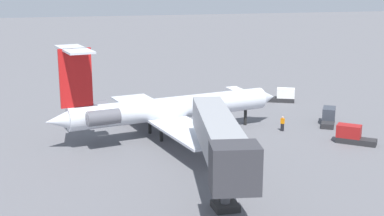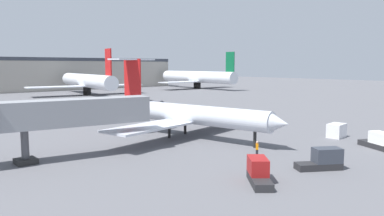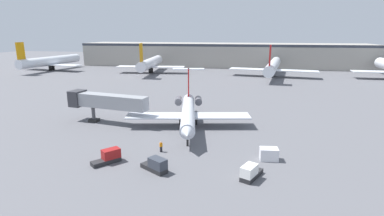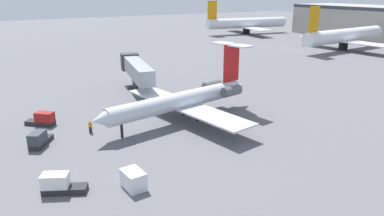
{
  "view_description": "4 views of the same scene",
  "coord_description": "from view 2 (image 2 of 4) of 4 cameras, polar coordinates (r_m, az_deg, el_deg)",
  "views": [
    {
      "loc": [
        -51.06,
        12.34,
        16.44
      ],
      "look_at": [
        3.03,
        -2.62,
        2.76
      ],
      "focal_mm": 49.24,
      "sensor_mm": 36.0,
      "label": 1
    },
    {
      "loc": [
        -27.92,
        -35.2,
        9.16
      ],
      "look_at": [
        2.73,
        -0.59,
        3.81
      ],
      "focal_mm": 34.78,
      "sensor_mm": 36.0,
      "label": 2
    },
    {
      "loc": [
        13.12,
        -53.34,
        17.72
      ],
      "look_at": [
        3.35,
        -0.45,
        3.98
      ],
      "focal_mm": 28.0,
      "sensor_mm": 36.0,
      "label": 3
    },
    {
      "loc": [
        45.77,
        -22.63,
        17.97
      ],
      "look_at": [
        4.51,
        0.68,
        2.37
      ],
      "focal_mm": 33.91,
      "sensor_mm": 36.0,
      "label": 4
    }
  ],
  "objects": [
    {
      "name": "ground_plane",
      "position": [
        45.86,
        -3.06,
        -4.99
      ],
      "size": [
        400.0,
        400.0,
        0.1
      ],
      "primitive_type": "cube",
      "color": "#5B5B60"
    },
    {
      "name": "regional_jet",
      "position": [
        47.41,
        -1.41,
        -0.69
      ],
      "size": [
        23.95,
        26.6,
        10.04
      ],
      "color": "silver",
      "rests_on": "ground_plane"
    },
    {
      "name": "jet_bridge",
      "position": [
        37.88,
        -20.58,
        -0.93
      ],
      "size": [
        17.21,
        5.87,
        6.15
      ],
      "color": "gray",
      "rests_on": "ground_plane"
    },
    {
      "name": "ground_crew_marshaller",
      "position": [
        37.54,
        9.94,
        -6.27
      ],
      "size": [
        0.48,
        0.45,
        1.69
      ],
      "color": "black",
      "rests_on": "ground_plane"
    },
    {
      "name": "baggage_tug_lead",
      "position": [
        45.85,
        26.7,
        -4.57
      ],
      "size": [
        2.99,
        4.21,
        1.9
      ],
      "color": "#262628",
      "rests_on": "ground_plane"
    },
    {
      "name": "baggage_tug_trailing",
      "position": [
        29.93,
        10.17,
        -9.65
      ],
      "size": [
        3.68,
        3.94,
        1.9
      ],
      "color": "#262628",
      "rests_on": "ground_plane"
    },
    {
      "name": "baggage_tug_spare",
      "position": [
        35.05,
        19.48,
        -7.51
      ],
      "size": [
        4.13,
        3.33,
        1.9
      ],
      "color": "#262628",
      "rests_on": "ground_plane"
    },
    {
      "name": "cargo_container_uld",
      "position": [
        50.7,
        21.28,
        -3.24
      ],
      "size": [
        2.67,
        1.93,
        1.76
      ],
      "color": "silver",
      "rests_on": "ground_plane"
    },
    {
      "name": "parked_airliner_centre",
      "position": [
        117.78,
        -15.81,
        4.0
      ],
      "size": [
        35.15,
        41.4,
        13.44
      ],
      "color": "silver",
      "rests_on": "ground_plane"
    },
    {
      "name": "parked_airliner_east_mid",
      "position": [
        145.29,
        0.84,
        4.76
      ],
      "size": [
        33.2,
        39.47,
        13.78
      ],
      "color": "silver",
      "rests_on": "ground_plane"
    }
  ]
}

